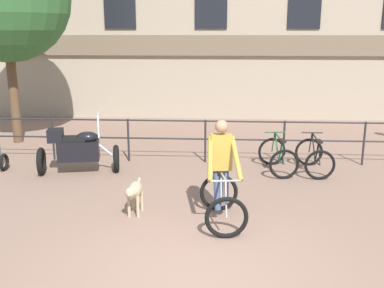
% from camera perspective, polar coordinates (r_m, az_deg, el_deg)
% --- Properties ---
extents(ground_plane, '(60.00, 60.00, 0.00)m').
position_cam_1_polar(ground_plane, '(6.17, 0.06, -16.28)').
color(ground_plane, '#846656').
extents(canal_railing, '(15.05, 0.05, 1.05)m').
position_cam_1_polar(canal_railing, '(10.78, 1.71, 1.31)').
color(canal_railing, '#232326').
rests_on(canal_railing, ground_plane).
extents(cyclist_with_bike, '(0.80, 1.24, 1.70)m').
position_cam_1_polar(cyclist_with_bike, '(7.48, 3.81, -4.23)').
color(cyclist_with_bike, black).
rests_on(cyclist_with_bike, ground_plane).
extents(dog, '(0.26, 0.85, 0.60)m').
position_cam_1_polar(dog, '(7.84, -7.33, -6.03)').
color(dog, tan).
rests_on(dog, ground_plane).
extents(parked_motorcycle, '(1.85, 0.95, 1.35)m').
position_cam_1_polar(parked_motorcycle, '(10.28, -14.30, -0.63)').
color(parked_motorcycle, black).
rests_on(parked_motorcycle, ground_plane).
extents(parked_bicycle_near_lamp, '(0.81, 1.19, 0.86)m').
position_cam_1_polar(parked_bicycle_near_lamp, '(10.31, 10.84, -1.56)').
color(parked_bicycle_near_lamp, black).
rests_on(parked_bicycle_near_lamp, ground_plane).
extents(parked_bicycle_mid_left, '(0.69, 1.13, 0.86)m').
position_cam_1_polar(parked_bicycle_mid_left, '(10.45, 15.27, -1.61)').
color(parked_bicycle_mid_left, black).
rests_on(parked_bicycle_mid_left, ground_plane).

